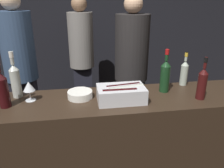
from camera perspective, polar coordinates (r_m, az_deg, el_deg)
name	(u,v)px	position (r m, az deg, el deg)	size (l,w,h in m)	color
wall_back_chalkboard	(93,22)	(3.85, -5.09, 15.85)	(6.40, 0.06, 2.80)	black
bar_counter	(112,148)	(2.07, 0.12, -16.37)	(2.45, 0.55, 0.99)	#2D2116
ice_bin_with_bottles	(122,93)	(1.75, 2.54, -2.34)	(0.38, 0.23, 0.13)	silver
bowl_white	(80,94)	(1.84, -8.35, -2.66)	(0.21, 0.21, 0.06)	silver
wine_glass	(29,87)	(1.85, -20.89, -0.71)	(0.09, 0.09, 0.16)	silver
candle_votive	(133,87)	(1.98, 5.49, -0.66)	(0.06, 0.06, 0.06)	silver
white_wine_bottle	(15,79)	(1.96, -23.96, 1.17)	(0.08, 0.08, 0.39)	#B2B7AD
red_wine_bottle_tall	(3,89)	(1.81, -26.67, -1.11)	(0.08, 0.08, 0.38)	black
red_wine_bottle_burgundy	(165,75)	(1.95, 13.70, 2.32)	(0.08, 0.08, 0.38)	#143319
rose_wine_bottle	(184,72)	(2.17, 18.35, 3.01)	(0.07, 0.07, 0.32)	#9EA899
red_wine_bottle_black_foil	(202,83)	(1.91, 22.50, 0.35)	(0.07, 0.07, 0.35)	#380F0F
person_in_hoodie	(131,65)	(2.66, 5.06, 4.85)	(0.40, 0.40, 1.82)	black
person_blond_tee	(20,65)	(2.80, -22.80, 4.62)	(0.38, 0.38, 1.86)	black
person_grey_polo	(82,54)	(3.21, -7.94, 7.66)	(0.35, 0.35, 1.81)	black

